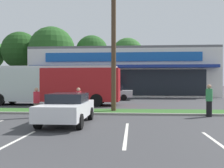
{
  "coord_description": "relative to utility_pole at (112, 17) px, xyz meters",
  "views": [
    {
      "loc": [
        3.39,
        -2.43,
        1.94
      ],
      "look_at": [
        1.77,
        18.1,
        1.77
      ],
      "focal_mm": 41.8,
      "sensor_mm": 36.0,
      "label": 1
    }
  ],
  "objects": [
    {
      "name": "car_0",
      "position": [
        -10.46,
        11.44,
        -5.24
      ],
      "size": [
        4.19,
        1.92,
        1.5
      ],
      "rotation": [
        0.0,
        0.0,
        3.14
      ],
      "color": "navy",
      "rests_on": "ground_plane"
    },
    {
      "name": "parking_stripe_2",
      "position": [
        -2.5,
        -8.89,
        -6.02
      ],
      "size": [
        0.12,
        4.8,
        0.01
      ],
      "primitive_type": "cube",
      "color": "silver",
      "rests_on": "ground_plane"
    },
    {
      "name": "car_2",
      "position": [
        -1.0,
        11.46,
        -5.22
      ],
      "size": [
        4.76,
        1.95,
        1.58
      ],
      "rotation": [
        0.0,
        0.0,
        3.14
      ],
      "color": "#B7B7BC",
      "rests_on": "ground_plane"
    },
    {
      "name": "tree_left",
      "position": [
        -19.67,
        31.01,
        1.81
      ],
      "size": [
        6.98,
        6.98,
        11.33
      ],
      "color": "#473323",
      "rests_on": "ground_plane"
    },
    {
      "name": "tree_mid",
      "position": [
        -6.28,
        31.83,
        1.56
      ],
      "size": [
        6.05,
        6.05,
        10.62
      ],
      "color": "#473323",
      "rests_on": "ground_plane"
    },
    {
      "name": "curb_lip",
      "position": [
        -2.07,
        -1.18,
        -5.96
      ],
      "size": [
        56.0,
        0.24,
        0.12
      ],
      "primitive_type": "cube",
      "color": "gray",
      "rests_on": "ground_plane"
    },
    {
      "name": "utility_pole",
      "position": [
        0.0,
        0.0,
        0.0
      ],
      "size": [
        3.09,
        2.4,
        11.33
      ],
      "color": "#4C3826",
      "rests_on": "ground_plane"
    },
    {
      "name": "pedestrian_mid",
      "position": [
        -1.81,
        -1.48,
        -5.21
      ],
      "size": [
        0.32,
        0.32,
        1.6
      ],
      "rotation": [
        0.0,
        0.0,
        2.47
      ],
      "color": "#1E2338",
      "rests_on": "ground_plane"
    },
    {
      "name": "city_bus",
      "position": [
        -5.51,
        5.15,
        -4.26
      ],
      "size": [
        11.57,
        2.79,
        3.25
      ],
      "rotation": [
        0.0,
        0.0,
        3.13
      ],
      "color": "#AD191E",
      "rests_on": "ground_plane"
    },
    {
      "name": "storefront_building",
      "position": [
        0.03,
        22.51,
        -2.78
      ],
      "size": [
        24.4,
        14.28,
        6.47
      ],
      "color": "silver",
      "rests_on": "ground_plane"
    },
    {
      "name": "grass_median",
      "position": [
        -2.07,
        0.04,
        -5.96
      ],
      "size": [
        56.0,
        2.2,
        0.12
      ],
      "primitive_type": "cube",
      "color": "#2D5B23",
      "rests_on": "ground_plane"
    },
    {
      "name": "tree_mid_right",
      "position": [
        0.38,
        32.54,
        1.19
      ],
      "size": [
        5.92,
        5.92,
        10.19
      ],
      "color": "#473323",
      "rests_on": "ground_plane"
    },
    {
      "name": "car_3",
      "position": [
        -1.7,
        -4.53,
        -5.28
      ],
      "size": [
        1.97,
        4.35,
        1.4
      ],
      "rotation": [
        0.0,
        0.0,
        -1.57
      ],
      "color": "silver",
      "rests_on": "ground_plane"
    },
    {
      "name": "pedestrian_by_pole",
      "position": [
        -3.89,
        -2.62,
        -5.2
      ],
      "size": [
        0.33,
        0.33,
        1.63
      ],
      "rotation": [
        0.0,
        0.0,
        5.61
      ],
      "color": "#726651",
      "rests_on": "ground_plane"
    },
    {
      "name": "parking_stripe_3",
      "position": [
        1.08,
        -6.65,
        -6.02
      ],
      "size": [
        0.12,
        4.8,
        0.01
      ],
      "primitive_type": "cube",
      "color": "silver",
      "rests_on": "ground_plane"
    },
    {
      "name": "pedestrian_near_bench",
      "position": [
        5.57,
        -1.56,
        -5.12
      ],
      "size": [
        0.36,
        0.36,
        1.79
      ],
      "rotation": [
        0.0,
        0.0,
        4.36
      ],
      "color": "black",
      "rests_on": "ground_plane"
    },
    {
      "name": "tree_mid_left",
      "position": [
        -13.05,
        29.1,
        1.67
      ],
      "size": [
        8.15,
        8.15,
        11.77
      ],
      "color": "#473323",
      "rests_on": "ground_plane"
    }
  ]
}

